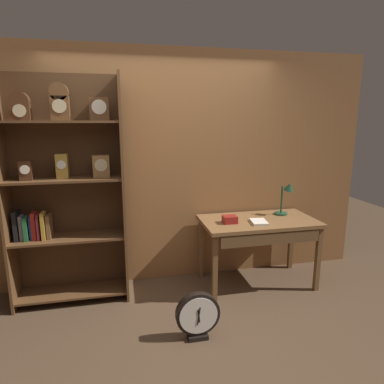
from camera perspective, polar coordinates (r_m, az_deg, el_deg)
ground_plane at (r=3.03m, az=-0.46°, el=-25.04°), size 10.00×10.00×0.00m
back_wood_panel at (r=3.75m, az=-4.69°, el=3.97°), size 4.80×0.05×2.60m
bookshelf at (r=3.49m, az=-21.13°, el=0.52°), size 1.12×0.36×2.28m
workbench at (r=3.76m, az=11.45°, el=-6.05°), size 1.26×0.68×0.76m
desk_lamp at (r=3.95m, az=15.88°, el=-0.57°), size 0.21×0.20×0.39m
toolbox_small at (r=3.57m, az=6.51°, el=-4.70°), size 0.14×0.12×0.08m
open_repair_manual at (r=3.62m, az=11.42°, el=-5.06°), size 0.19×0.24×0.02m
round_clock_large at (r=3.00m, az=1.00°, el=-20.45°), size 0.38×0.11×0.42m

